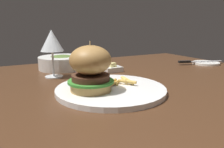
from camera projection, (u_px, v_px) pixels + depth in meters
dining_table at (112, 104)px, 0.77m from camera, size 1.32×0.93×0.74m
main_plate at (111, 89)px, 0.62m from camera, size 0.31×0.31×0.01m
burger_sandwich at (91, 68)px, 0.58m from camera, size 0.12×0.12×0.13m
fries_pile at (119, 81)px, 0.65m from camera, size 0.09×0.10×0.02m
wine_glass at (52, 42)px, 0.77m from camera, size 0.08×0.08×0.17m
bread_plate at (206, 63)px, 1.05m from camera, size 0.12×0.12×0.01m
table_knife at (196, 62)px, 1.04m from camera, size 0.22×0.08×0.01m
butter_dish at (113, 69)px, 0.89m from camera, size 0.07×0.05×0.04m
soup_bowl at (62, 62)px, 0.94m from camera, size 0.19×0.19×0.06m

